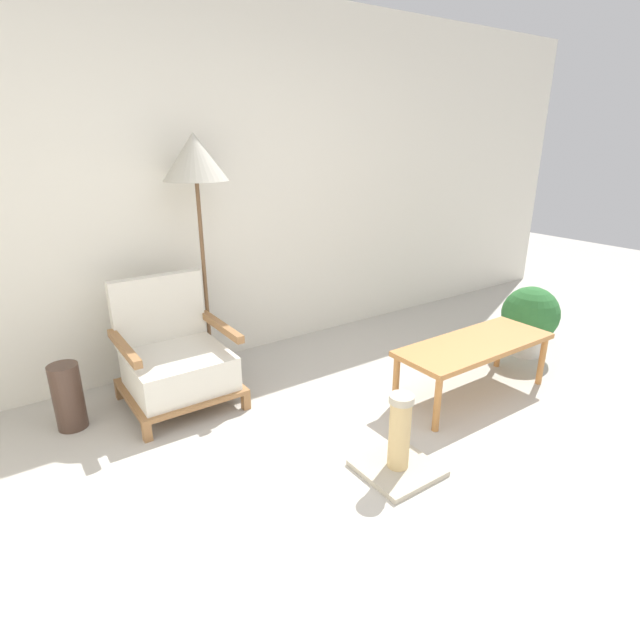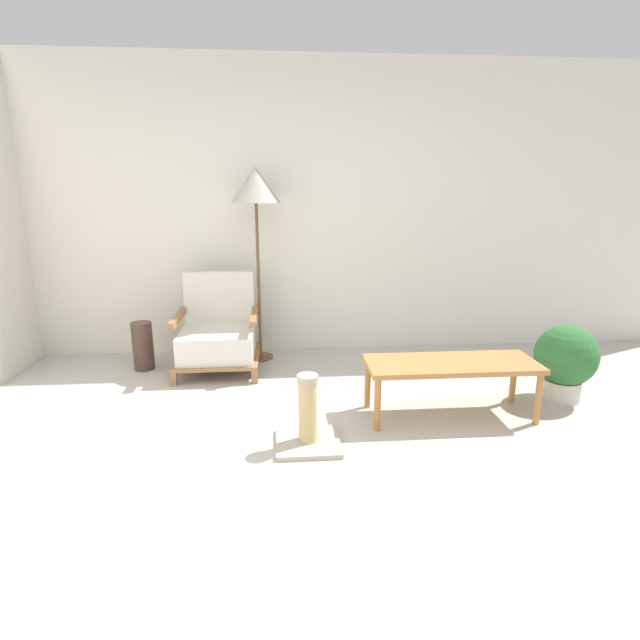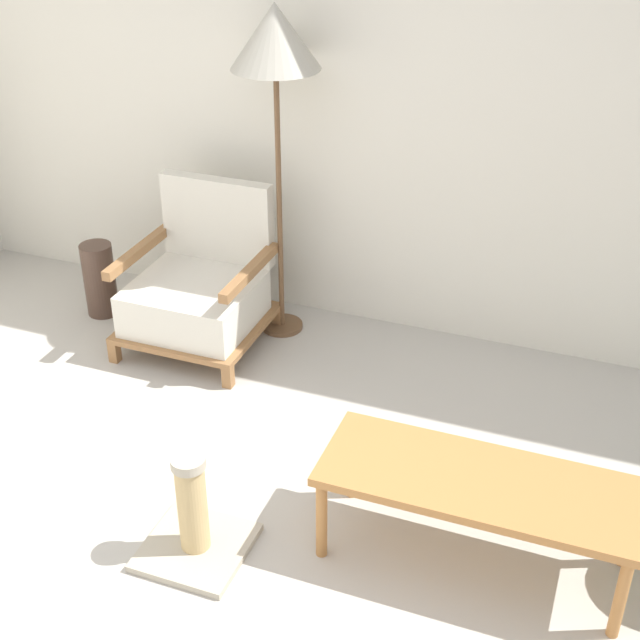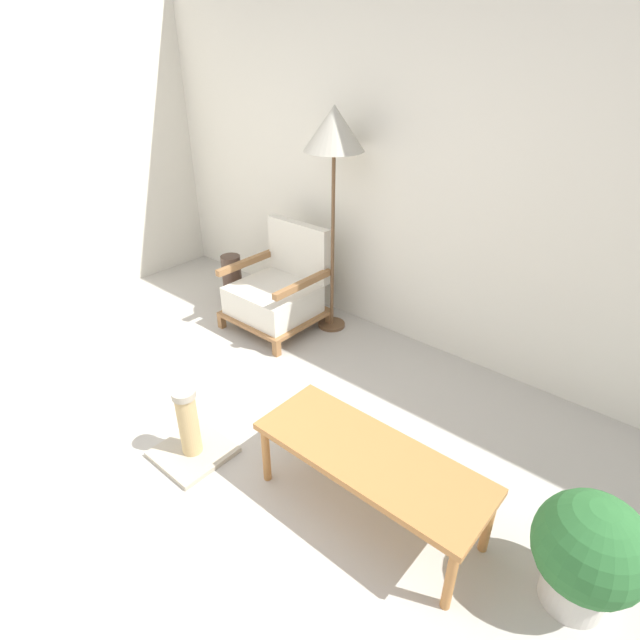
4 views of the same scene
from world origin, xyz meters
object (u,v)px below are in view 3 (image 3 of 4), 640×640
Objects in this scene: armchair at (199,289)px; vase at (100,279)px; scratching_post at (194,522)px; floor_lamp at (275,46)px; coffee_table at (478,488)px.

vase is at bearing 174.67° from armchair.
floor_lamp is at bearing 101.59° from scratching_post.
floor_lamp reaches higher than scratching_post.
armchair is 1.59m from scratching_post.
vase reaches higher than coffee_table.
floor_lamp is at bearing 11.42° from vase.
coffee_table is 2.55× the size of scratching_post.
scratching_post is at bearing -161.48° from coffee_table.
vase is at bearing -168.58° from floor_lamp.
scratching_post is (0.35, -1.68, -1.39)m from floor_lamp.
coffee_table is at bearing 18.52° from scratching_post.
vase is (-2.37, 1.14, -0.14)m from coffee_table.
floor_lamp is 4.09× the size of vase.
scratching_post is at bearing -47.32° from vase.
vase is at bearing 132.68° from scratching_post.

